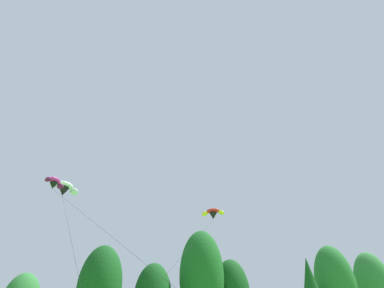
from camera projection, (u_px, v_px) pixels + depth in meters
name	position (u px, v px, depth m)	size (l,w,h in m)	color
treeline_tree_f	(99.00, 287.00, 34.49)	(4.97, 4.97, 11.75)	#472D19
treeline_tree_h	(202.00, 276.00, 40.66)	(5.93, 5.93, 15.28)	#472D19
treeline_tree_k	(336.00, 286.00, 45.60)	(5.79, 5.79, 14.76)	#472D19
parafoil_kite_high_white	(64.00, 188.00, 31.32)	(5.93, 18.60, 14.38)	white
parafoil_kite_mid_magenta	(54.00, 183.00, 28.52)	(12.28, 16.64, 13.47)	#D12893
parafoil_kite_far_red_yellow	(213.00, 213.00, 31.27)	(11.70, 14.82, 11.99)	red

